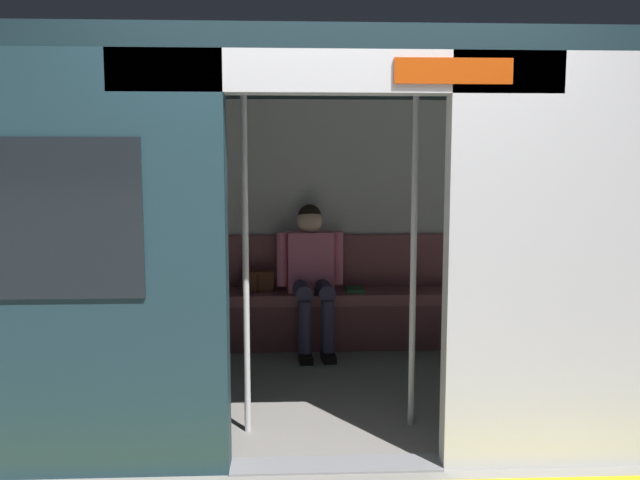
{
  "coord_description": "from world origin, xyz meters",
  "views": [
    {
      "loc": [
        0.23,
        3.21,
        1.55
      ],
      "look_at": [
        0.03,
        -1.23,
        1.02
      ],
      "focal_mm": 37.09,
      "sensor_mm": 36.0,
      "label": 1
    }
  ],
  "objects_px": {
    "handbag": "(258,281)",
    "book": "(354,290)",
    "grab_pole_door": "(246,256)",
    "grab_pole_far": "(413,253)",
    "train_car": "(312,175)",
    "bench_seat": "(318,305)",
    "person_seated": "(311,267)"
  },
  "relations": [
    {
      "from": "handbag",
      "to": "grab_pole_far",
      "type": "relative_size",
      "value": 0.13
    },
    {
      "from": "train_car",
      "to": "grab_pole_door",
      "type": "bearing_deg",
      "value": 61.65
    },
    {
      "from": "grab_pole_door",
      "to": "grab_pole_far",
      "type": "height_order",
      "value": "same"
    },
    {
      "from": "bench_seat",
      "to": "grab_pole_door",
      "type": "height_order",
      "value": "grab_pole_door"
    },
    {
      "from": "book",
      "to": "person_seated",
      "type": "bearing_deg",
      "value": 9.13
    },
    {
      "from": "book",
      "to": "grab_pole_door",
      "type": "distance_m",
      "value": 1.99
    },
    {
      "from": "person_seated",
      "to": "grab_pole_door",
      "type": "distance_m",
      "value": 1.76
    },
    {
      "from": "train_car",
      "to": "bench_seat",
      "type": "xyz_separation_m",
      "value": [
        -0.08,
        -0.99,
        -1.1
      ]
    },
    {
      "from": "handbag",
      "to": "grab_pole_far",
      "type": "height_order",
      "value": "grab_pole_far"
    },
    {
      "from": "bench_seat",
      "to": "person_seated",
      "type": "height_order",
      "value": "person_seated"
    },
    {
      "from": "train_car",
      "to": "person_seated",
      "type": "xyz_separation_m",
      "value": [
        -0.02,
        -0.94,
        -0.77
      ]
    },
    {
      "from": "book",
      "to": "bench_seat",
      "type": "bearing_deg",
      "value": 1.66
    },
    {
      "from": "bench_seat",
      "to": "person_seated",
      "type": "distance_m",
      "value": 0.34
    },
    {
      "from": "person_seated",
      "to": "book",
      "type": "height_order",
      "value": "person_seated"
    },
    {
      "from": "bench_seat",
      "to": "handbag",
      "type": "relative_size",
      "value": 10.64
    },
    {
      "from": "train_car",
      "to": "handbag",
      "type": "bearing_deg",
      "value": -68.56
    },
    {
      "from": "grab_pole_door",
      "to": "grab_pole_far",
      "type": "distance_m",
      "value": 0.96
    },
    {
      "from": "bench_seat",
      "to": "book",
      "type": "xyz_separation_m",
      "value": [
        -0.31,
        -0.02,
        0.12
      ]
    },
    {
      "from": "bench_seat",
      "to": "grab_pole_door",
      "type": "xyz_separation_m",
      "value": [
        0.48,
        1.73,
        0.67
      ]
    },
    {
      "from": "book",
      "to": "grab_pole_door",
      "type": "xyz_separation_m",
      "value": [
        0.78,
        1.75,
        0.54
      ]
    },
    {
      "from": "grab_pole_far",
      "to": "person_seated",
      "type": "bearing_deg",
      "value": -71.7
    },
    {
      "from": "train_car",
      "to": "person_seated",
      "type": "distance_m",
      "value": 1.22
    },
    {
      "from": "grab_pole_door",
      "to": "bench_seat",
      "type": "bearing_deg",
      "value": -105.46
    },
    {
      "from": "train_car",
      "to": "book",
      "type": "relative_size",
      "value": 29.09
    },
    {
      "from": "train_car",
      "to": "bench_seat",
      "type": "bearing_deg",
      "value": -94.54
    },
    {
      "from": "train_car",
      "to": "bench_seat",
      "type": "distance_m",
      "value": 1.48
    },
    {
      "from": "handbag",
      "to": "book",
      "type": "relative_size",
      "value": 1.18
    },
    {
      "from": "person_seated",
      "to": "bench_seat",
      "type": "bearing_deg",
      "value": -138.04
    },
    {
      "from": "person_seated",
      "to": "grab_pole_door",
      "type": "height_order",
      "value": "grab_pole_door"
    },
    {
      "from": "handbag",
      "to": "grab_pole_far",
      "type": "xyz_separation_m",
      "value": [
        -0.98,
        1.75,
        0.47
      ]
    },
    {
      "from": "grab_pole_door",
      "to": "person_seated",
      "type": "bearing_deg",
      "value": -104.08
    },
    {
      "from": "grab_pole_far",
      "to": "bench_seat",
      "type": "bearing_deg",
      "value": -74.03
    }
  ]
}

